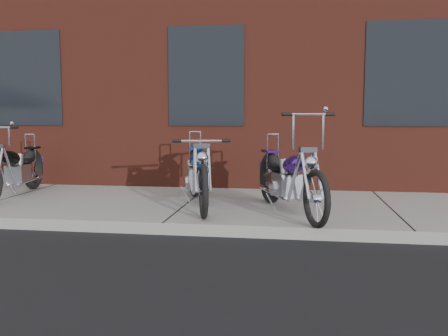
# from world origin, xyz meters

# --- Properties ---
(ground) EXTENTS (120.00, 120.00, 0.00)m
(ground) POSITION_xyz_m (0.00, 0.00, 0.00)
(ground) COLOR black
(ground) RESTS_ON ground
(sidewalk) EXTENTS (22.00, 3.00, 0.15)m
(sidewalk) POSITION_xyz_m (0.00, 1.50, 0.07)
(sidewalk) COLOR gray
(sidewalk) RESTS_ON ground
(building_brick) EXTENTS (22.00, 10.00, 8.00)m
(building_brick) POSITION_xyz_m (0.00, 8.00, 4.00)
(building_brick) COLOR #5D2419
(building_brick) RESTS_ON ground
(chopper_purple) EXTENTS (1.01, 2.31, 1.36)m
(chopper_purple) POSITION_xyz_m (1.54, 0.86, 0.59)
(chopper_purple) COLOR black
(chopper_purple) RESTS_ON sidewalk
(chopper_blue) EXTENTS (0.86, 2.41, 1.07)m
(chopper_blue) POSITION_xyz_m (0.21, 1.23, 0.60)
(chopper_blue) COLOR black
(chopper_blue) RESTS_ON sidewalk
(chopper_third) EXTENTS (0.63, 2.30, 1.17)m
(chopper_third) POSITION_xyz_m (-2.98, 1.65, 0.57)
(chopper_third) COLOR black
(chopper_third) RESTS_ON sidewalk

